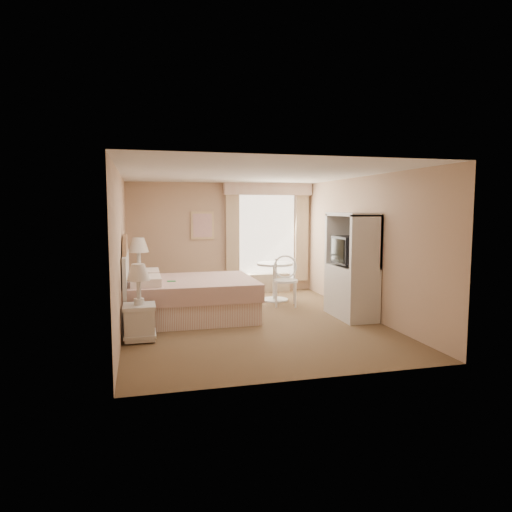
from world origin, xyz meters
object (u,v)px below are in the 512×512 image
object	(u,v)px
cafe_chair	(285,276)
armoire	(352,274)
nightstand_near	(139,312)
round_table	(275,275)
bed	(182,296)
nightstand_far	(139,280)

from	to	relation	value
cafe_chair	armoire	distance (m)	1.50
nightstand_near	round_table	size ratio (longest dim) A/B	1.40
cafe_chair	armoire	size ratio (longest dim) A/B	0.54
nightstand_near	cafe_chair	distance (m)	3.36
round_table	cafe_chair	size ratio (longest dim) A/B	0.80
bed	armoire	size ratio (longest dim) A/B	1.24
cafe_chair	armoire	bearing A→B (deg)	-40.94
nightstand_far	armoire	world-z (taller)	armoire
round_table	nightstand_near	bearing A→B (deg)	-139.96
nightstand_far	bed	bearing A→B (deg)	-59.76
bed	nightstand_near	bearing A→B (deg)	-120.44
nightstand_near	armoire	bearing A→B (deg)	9.01
round_table	cafe_chair	world-z (taller)	cafe_chair
nightstand_near	nightstand_far	world-z (taller)	nightstand_far
bed	nightstand_far	distance (m)	1.45
nightstand_near	cafe_chair	size ratio (longest dim) A/B	1.12
cafe_chair	round_table	bearing A→B (deg)	113.55
nightstand_near	nightstand_far	distance (m)	2.49
round_table	nightstand_far	bearing A→B (deg)	176.27
bed	nightstand_near	size ratio (longest dim) A/B	2.07
nightstand_far	cafe_chair	bearing A→B (deg)	-13.44
bed	cafe_chair	bearing A→B (deg)	15.38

